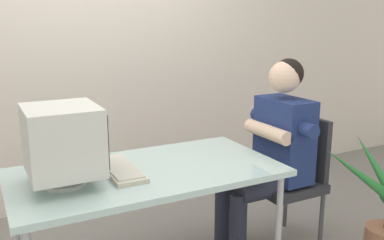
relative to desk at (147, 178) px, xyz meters
The scene contains 6 objects.
wall_back 1.65m from the desk, 77.91° to the left, with size 8.00×0.10×3.00m, color beige.
desk is the anchor object (origin of this frame).
crt_monitor 0.52m from the desk, behind, with size 0.36×0.38×0.40m.
keyboard 0.16m from the desk, 165.92° to the left, with size 0.17×0.47×0.03m.
office_chair 1.09m from the desk, ahead, with size 0.43×0.43×0.89m.
person_seated 0.89m from the desk, ahead, with size 0.70×0.59×1.29m.
Camera 1 is at (-0.80, -2.07, 1.52)m, focal length 39.57 mm.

